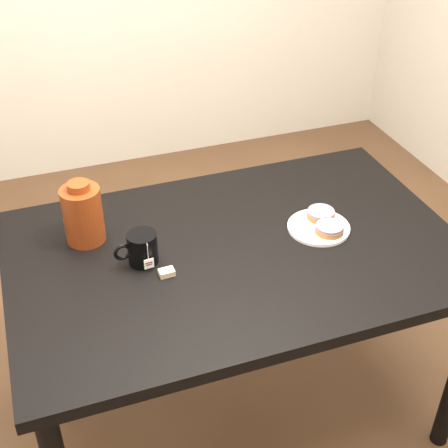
% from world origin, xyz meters
% --- Properties ---
extents(ground_plane, '(4.00, 4.00, 0.00)m').
position_xyz_m(ground_plane, '(0.00, 0.00, 0.00)').
color(ground_plane, brown).
extents(table, '(1.40, 0.90, 0.75)m').
position_xyz_m(table, '(0.00, 0.00, 0.67)').
color(table, black).
rests_on(table, ground_plane).
extents(plate, '(0.20, 0.20, 0.01)m').
position_xyz_m(plate, '(0.29, 0.01, 0.76)').
color(plate, white).
rests_on(plate, table).
extents(bagel_back, '(0.11, 0.11, 0.03)m').
position_xyz_m(bagel_back, '(0.31, 0.05, 0.77)').
color(bagel_back, brown).
rests_on(bagel_back, plate).
extents(bagel_front, '(0.12, 0.12, 0.03)m').
position_xyz_m(bagel_front, '(0.30, -0.04, 0.77)').
color(bagel_front, brown).
rests_on(bagel_front, plate).
extents(mug, '(0.14, 0.10, 0.10)m').
position_xyz_m(mug, '(-0.29, 0.03, 0.80)').
color(mug, black).
rests_on(mug, table).
extents(teabag_pouch, '(0.05, 0.03, 0.02)m').
position_xyz_m(teabag_pouch, '(-0.24, -0.06, 0.76)').
color(teabag_pouch, '#C6B793').
rests_on(teabag_pouch, table).
extents(bagel_package, '(0.15, 0.15, 0.21)m').
position_xyz_m(bagel_package, '(-0.43, 0.20, 0.85)').
color(bagel_package, '#5B1E0C').
rests_on(bagel_package, table).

